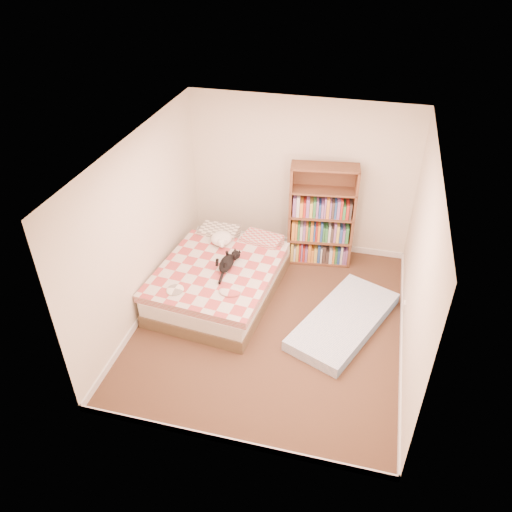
% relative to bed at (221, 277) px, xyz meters
% --- Properties ---
extents(room, '(3.51, 4.01, 2.51)m').
position_rel_bed_xyz_m(room, '(0.85, -0.46, 0.94)').
color(room, '#4E3021').
rests_on(room, ground).
extents(bed, '(1.74, 2.28, 0.57)m').
position_rel_bed_xyz_m(bed, '(0.00, 0.00, 0.00)').
color(bed, brown).
rests_on(bed, room).
extents(bookshelf, '(1.03, 0.46, 1.65)m').
position_rel_bed_xyz_m(bookshelf, '(1.26, 1.17, 0.33)').
color(bookshelf, '#582E1E').
rests_on(bookshelf, room).
extents(floor_mattress, '(1.44, 1.96, 0.16)m').
position_rel_bed_xyz_m(floor_mattress, '(1.83, -0.31, -0.18)').
color(floor_mattress, '#7091BA').
rests_on(floor_mattress, room).
extents(black_cat, '(0.32, 0.71, 0.16)m').
position_rel_bed_xyz_m(black_cat, '(0.12, -0.05, 0.33)').
color(black_cat, black).
rests_on(black_cat, bed).
extents(white_dog, '(0.43, 0.45, 0.17)m').
position_rel_bed_xyz_m(white_dog, '(-0.13, 0.49, 0.34)').
color(white_dog, white).
rests_on(white_dog, bed).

